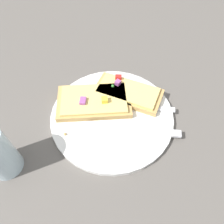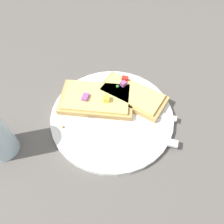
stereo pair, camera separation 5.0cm
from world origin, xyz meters
name	(u,v)px [view 2 (the right image)]	position (x,y,z in m)	size (l,w,h in m)	color
ground_plane	(112,117)	(0.00, 0.00, 0.00)	(4.00, 4.00, 0.00)	#56514C
plate	(112,116)	(0.00, 0.00, 0.01)	(0.29, 0.29, 0.01)	white
fork	(128,109)	(0.00, -0.04, 0.01)	(0.15, 0.17, 0.01)	silver
knife	(137,134)	(-0.07, -0.03, 0.01)	(0.16, 0.17, 0.01)	silver
pizza_slice_main	(97,99)	(0.05, 0.02, 0.02)	(0.18, 0.20, 0.03)	tan
pizza_slice_corner	(132,95)	(0.03, -0.07, 0.02)	(0.18, 0.15, 0.03)	tan
crumb_scatter	(112,106)	(0.02, -0.01, 0.02)	(0.05, 0.23, 0.01)	tan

